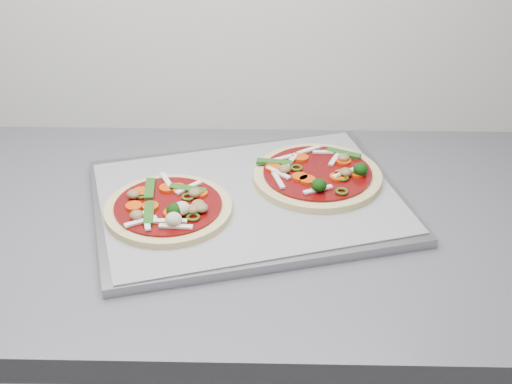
{
  "coord_description": "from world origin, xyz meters",
  "views": [
    {
      "loc": [
        0.75,
        0.4,
        1.5
      ],
      "look_at": [
        0.73,
        1.33,
        0.93
      ],
      "focal_mm": 50.0,
      "sensor_mm": 36.0,
      "label": 1
    }
  ],
  "objects": [
    {
      "name": "parchment",
      "position": [
        0.71,
        1.34,
        0.92
      ],
      "size": [
        0.52,
        0.44,
        0.0
      ],
      "primitive_type": "cube",
      "rotation": [
        0.0,
        0.0,
        0.29
      ],
      "color": "gray",
      "rests_on": "baking_tray"
    },
    {
      "name": "pizza_left",
      "position": [
        0.6,
        1.29,
        0.93
      ],
      "size": [
        0.21,
        0.21,
        0.03
      ],
      "rotation": [
        0.0,
        0.0,
        0.09
      ],
      "color": "#E1C87F",
      "rests_on": "parchment"
    },
    {
      "name": "baking_tray",
      "position": [
        0.71,
        1.34,
        0.91
      ],
      "size": [
        0.54,
        0.46,
        0.02
      ],
      "primitive_type": "cube",
      "rotation": [
        0.0,
        0.0,
        0.26
      ],
      "color": "gray",
      "rests_on": "countertop"
    },
    {
      "name": "pizza_right",
      "position": [
        0.82,
        1.39,
        0.93
      ],
      "size": [
        0.29,
        0.29,
        0.03
      ],
      "rotation": [
        0.0,
        0.0,
        0.61
      ],
      "color": "#E1C87F",
      "rests_on": "parchment"
    }
  ]
}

